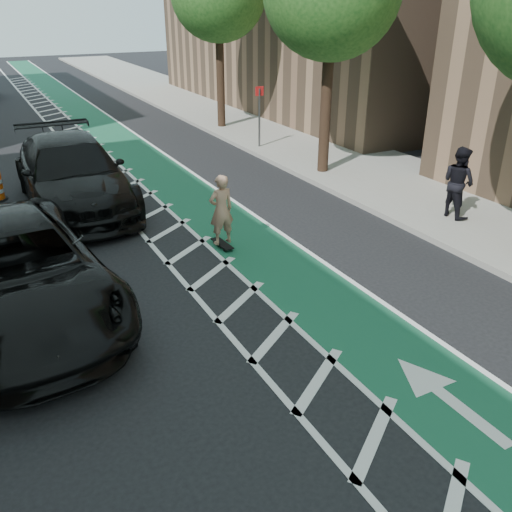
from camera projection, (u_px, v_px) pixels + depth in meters
ground at (197, 360)px, 9.06m from camera, size 120.00×120.00×0.00m
bike_lane at (167, 178)px, 18.33m from camera, size 2.00×90.00×0.01m
buffer_strip at (124, 185)px, 17.70m from camera, size 1.40×90.00×0.01m
sidewalk_right at (327, 154)px, 21.04m from camera, size 5.00×90.00×0.15m
curb_right at (272, 161)px, 20.00m from camera, size 0.12×90.00×0.16m
sign_post at (259, 116)px, 21.29m from camera, size 0.35×0.08×2.47m
skateboard at (222, 244)px, 13.19m from camera, size 0.27×0.82×0.11m
skateboarder at (221, 210)px, 12.82m from camera, size 0.65×0.44×1.72m
suv_near at (14, 272)px, 9.99m from camera, size 3.59×6.80×1.82m
suv_far at (72, 174)px, 15.48m from camera, size 2.85×6.77×1.95m
pedestrian at (458, 182)px, 14.34m from camera, size 0.73×0.93×1.90m
barrel_a at (15, 243)px, 12.45m from camera, size 0.62×0.62×0.85m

